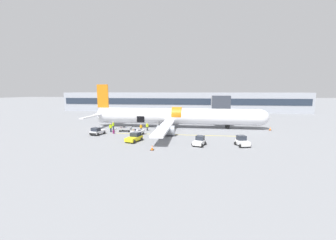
{
  "coord_description": "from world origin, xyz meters",
  "views": [
    {
      "loc": [
        5.97,
        -41.78,
        8.21
      ],
      "look_at": [
        0.33,
        1.26,
        2.19
      ],
      "focal_mm": 22.0,
      "sensor_mm": 36.0,
      "label": 1
    }
  ],
  "objects_px": {
    "ground_crew_supervisor": "(111,128)",
    "baggage_tug_rear": "(242,142)",
    "baggage_cart_loading": "(125,129)",
    "ground_crew_loader_a": "(113,125)",
    "baggage_tug_lead": "(199,142)",
    "ground_crew_loader_b": "(141,128)",
    "baggage_cart_queued": "(137,132)",
    "suitcase_on_tarmac_upright": "(114,132)",
    "baggage_tug_mid": "(134,138)",
    "airplane": "(175,116)",
    "ground_crew_driver": "(147,126)",
    "baggage_tug_spare": "(97,132)"
  },
  "relations": [
    {
      "from": "baggage_tug_rear",
      "to": "suitcase_on_tarmac_upright",
      "type": "relative_size",
      "value": 3.24
    },
    {
      "from": "ground_crew_loader_b",
      "to": "baggage_cart_loading",
      "type": "bearing_deg",
      "value": -177.7
    },
    {
      "from": "baggage_tug_rear",
      "to": "baggage_cart_queued",
      "type": "xyz_separation_m",
      "value": [
        -18.13,
        6.26,
        -0.2
      ]
    },
    {
      "from": "baggage_tug_rear",
      "to": "ground_crew_loader_a",
      "type": "relative_size",
      "value": 1.58
    },
    {
      "from": "baggage_cart_loading",
      "to": "ground_crew_loader_a",
      "type": "xyz_separation_m",
      "value": [
        -3.23,
        1.49,
        0.46
      ]
    },
    {
      "from": "ground_crew_loader_a",
      "to": "ground_crew_loader_b",
      "type": "height_order",
      "value": "ground_crew_loader_a"
    },
    {
      "from": "ground_crew_loader_a",
      "to": "ground_crew_driver",
      "type": "height_order",
      "value": "ground_crew_loader_a"
    },
    {
      "from": "ground_crew_driver",
      "to": "baggage_cart_loading",
      "type": "bearing_deg",
      "value": -164.08
    },
    {
      "from": "baggage_cart_queued",
      "to": "suitcase_on_tarmac_upright",
      "type": "xyz_separation_m",
      "value": [
        -4.89,
        0.18,
        -0.09
      ]
    },
    {
      "from": "baggage_tug_mid",
      "to": "ground_crew_loader_a",
      "type": "height_order",
      "value": "ground_crew_loader_a"
    },
    {
      "from": "baggage_tug_lead",
      "to": "ground_crew_driver",
      "type": "distance_m",
      "value": 15.12
    },
    {
      "from": "baggage_cart_queued",
      "to": "ground_crew_driver",
      "type": "relative_size",
      "value": 1.97
    },
    {
      "from": "baggage_cart_queued",
      "to": "ground_crew_supervisor",
      "type": "xyz_separation_m",
      "value": [
        -6.01,
        1.48,
        0.48
      ]
    },
    {
      "from": "ground_crew_supervisor",
      "to": "suitcase_on_tarmac_upright",
      "type": "distance_m",
      "value": 1.81
    },
    {
      "from": "ground_crew_loader_a",
      "to": "suitcase_on_tarmac_upright",
      "type": "xyz_separation_m",
      "value": [
        1.68,
        -3.99,
        -0.55
      ]
    },
    {
      "from": "baggage_tug_lead",
      "to": "baggage_tug_mid",
      "type": "distance_m",
      "value": 10.73
    },
    {
      "from": "baggage_tug_rear",
      "to": "ground_crew_loader_b",
      "type": "height_order",
      "value": "ground_crew_loader_b"
    },
    {
      "from": "baggage_tug_spare",
      "to": "baggage_cart_queued",
      "type": "relative_size",
      "value": 0.9
    },
    {
      "from": "baggage_tug_lead",
      "to": "baggage_tug_spare",
      "type": "xyz_separation_m",
      "value": [
        -19.27,
        5.47,
        0.0
      ]
    },
    {
      "from": "baggage_tug_lead",
      "to": "ground_crew_supervisor",
      "type": "bearing_deg",
      "value": 154.96
    },
    {
      "from": "baggage_cart_loading",
      "to": "baggage_tug_lead",
      "type": "bearing_deg",
      "value": -32.17
    },
    {
      "from": "ground_crew_loader_b",
      "to": "ground_crew_supervisor",
      "type": "xyz_separation_m",
      "value": [
        -5.99,
        -1.32,
        0.1
      ]
    },
    {
      "from": "airplane",
      "to": "ground_crew_loader_b",
      "type": "distance_m",
      "value": 8.83
    },
    {
      "from": "baggage_tug_spare",
      "to": "baggage_cart_loading",
      "type": "distance_m",
      "value": 5.81
    },
    {
      "from": "baggage_cart_loading",
      "to": "suitcase_on_tarmac_upright",
      "type": "height_order",
      "value": "baggage_cart_loading"
    },
    {
      "from": "ground_crew_loader_a",
      "to": "ground_crew_supervisor",
      "type": "bearing_deg",
      "value": -78.21
    },
    {
      "from": "baggage_tug_spare",
      "to": "ground_crew_loader_b",
      "type": "relative_size",
      "value": 1.94
    },
    {
      "from": "baggage_tug_rear",
      "to": "ground_crew_driver",
      "type": "height_order",
      "value": "ground_crew_driver"
    },
    {
      "from": "baggage_cart_queued",
      "to": "suitcase_on_tarmac_upright",
      "type": "height_order",
      "value": "baggage_cart_queued"
    },
    {
      "from": "airplane",
      "to": "baggage_tug_mid",
      "type": "relative_size",
      "value": 11.28
    },
    {
      "from": "baggage_tug_spare",
      "to": "ground_crew_loader_a",
      "type": "height_order",
      "value": "ground_crew_loader_a"
    },
    {
      "from": "suitcase_on_tarmac_upright",
      "to": "baggage_cart_loading",
      "type": "bearing_deg",
      "value": 58.09
    },
    {
      "from": "airplane",
      "to": "baggage_tug_spare",
      "type": "relative_size",
      "value": 13.15
    },
    {
      "from": "baggage_cart_loading",
      "to": "ground_crew_loader_a",
      "type": "height_order",
      "value": "ground_crew_loader_a"
    },
    {
      "from": "baggage_tug_lead",
      "to": "baggage_tug_mid",
      "type": "bearing_deg",
      "value": 173.24
    },
    {
      "from": "airplane",
      "to": "baggage_tug_lead",
      "type": "xyz_separation_m",
      "value": [
        5.3,
        -15.41,
        -1.94
      ]
    },
    {
      "from": "baggage_cart_queued",
      "to": "baggage_tug_lead",
      "type": "bearing_deg",
      "value": -30.13
    },
    {
      "from": "baggage_tug_lead",
      "to": "ground_crew_loader_b",
      "type": "bearing_deg",
      "value": 140.69
    },
    {
      "from": "airplane",
      "to": "ground_crew_loader_b",
      "type": "relative_size",
      "value": 25.49
    },
    {
      "from": "baggage_cart_queued",
      "to": "ground_crew_supervisor",
      "type": "bearing_deg",
      "value": 166.15
    },
    {
      "from": "baggage_tug_lead",
      "to": "baggage_cart_loading",
      "type": "height_order",
      "value": "baggage_tug_lead"
    },
    {
      "from": "baggage_tug_spare",
      "to": "ground_crew_loader_b",
      "type": "distance_m",
      "value": 8.6
    },
    {
      "from": "ground_crew_supervisor",
      "to": "baggage_tug_rear",
      "type": "bearing_deg",
      "value": -17.79
    },
    {
      "from": "baggage_tug_lead",
      "to": "baggage_tug_rear",
      "type": "xyz_separation_m",
      "value": [
        6.43,
        0.53,
        0.04
      ]
    },
    {
      "from": "baggage_cart_loading",
      "to": "ground_crew_supervisor",
      "type": "bearing_deg",
      "value": -155.98
    },
    {
      "from": "baggage_tug_spare",
      "to": "ground_crew_loader_b",
      "type": "xyz_separation_m",
      "value": [
        7.55,
        4.13,
        0.21
      ]
    },
    {
      "from": "airplane",
      "to": "ground_crew_loader_a",
      "type": "relative_size",
      "value": 23.15
    },
    {
      "from": "baggage_cart_loading",
      "to": "ground_crew_driver",
      "type": "distance_m",
      "value": 4.57
    },
    {
      "from": "ground_crew_driver",
      "to": "airplane",
      "type": "bearing_deg",
      "value": 41.18
    },
    {
      "from": "baggage_tug_rear",
      "to": "ground_crew_supervisor",
      "type": "height_order",
      "value": "ground_crew_supervisor"
    }
  ]
}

